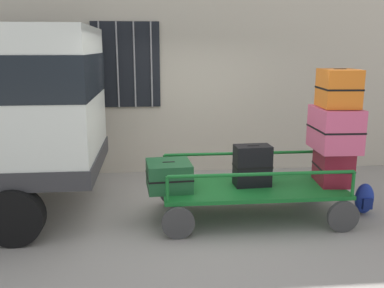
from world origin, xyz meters
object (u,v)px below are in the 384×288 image
suitcase_center_middle (335,129)px  luggage_cart (252,191)px  suitcase_midleft_bottom (252,166)px  backpack (364,199)px  suitcase_center_bottom (333,167)px  suitcase_left_bottom (169,176)px  suitcase_center_top (339,88)px

suitcase_center_middle → luggage_cart: bearing=-178.4°
suitcase_midleft_bottom → backpack: 1.71m
suitcase_midleft_bottom → suitcase_center_bottom: 1.14m
suitcase_left_bottom → suitcase_center_middle: bearing=1.7°
suitcase_center_bottom → suitcase_center_top: 1.08m
suitcase_midleft_bottom → suitcase_center_top: size_ratio=0.95×
suitcase_left_bottom → backpack: (2.76, 0.02, -0.43)m
suitcase_midleft_bottom → suitcase_center_middle: suitcase_center_middle is taller
suitcase_midleft_bottom → backpack: (1.63, -0.03, -0.52)m
suitcase_center_middle → suitcase_center_top: suitcase_center_top is taller
suitcase_center_middle → suitcase_center_bottom: bearing=-90.0°
luggage_cart → suitcase_center_top: bearing=0.9°
suitcase_center_top → suitcase_center_middle: bearing=90.0°
suitcase_center_bottom → suitcase_center_top: (0.00, 0.01, 1.08)m
suitcase_center_bottom → backpack: 0.68m
suitcase_center_top → backpack: size_ratio=1.36×
suitcase_left_bottom → suitcase_center_bottom: suitcase_center_bottom is taller
backpack → suitcase_center_middle: bearing=174.3°
suitcase_center_top → suitcase_left_bottom: bearing=-178.7°
luggage_cart → suitcase_left_bottom: bearing=-178.3°
suitcase_center_top → suitcase_center_bottom: bearing=-90.0°
luggage_cart → suitcase_left_bottom: (-1.14, -0.03, 0.26)m
suitcase_left_bottom → suitcase_center_bottom: size_ratio=1.01×
luggage_cart → suitcase_center_bottom: 1.18m
suitcase_midleft_bottom → suitcase_center_top: 1.54m
suitcase_left_bottom → suitcase_center_top: suitcase_center_top is taller
luggage_cart → suitcase_center_top: suitcase_center_top is taller
suitcase_left_bottom → suitcase_center_bottom: bearing=1.0°
luggage_cart → suitcase_center_top: size_ratio=4.22×
suitcase_left_bottom → suitcase_center_middle: (2.27, 0.07, 0.58)m
suitcase_left_bottom → suitcase_center_middle: size_ratio=0.83×
suitcase_center_bottom → suitcase_center_top: suitcase_center_top is taller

